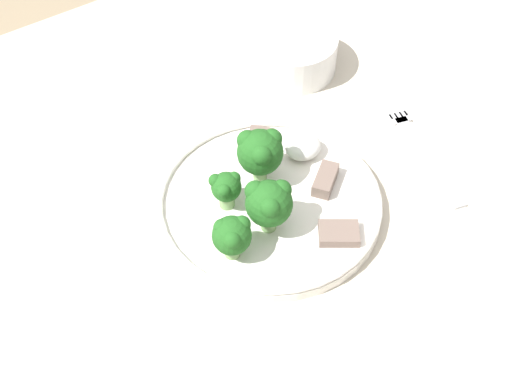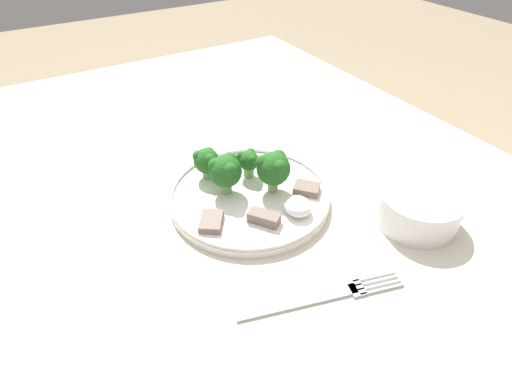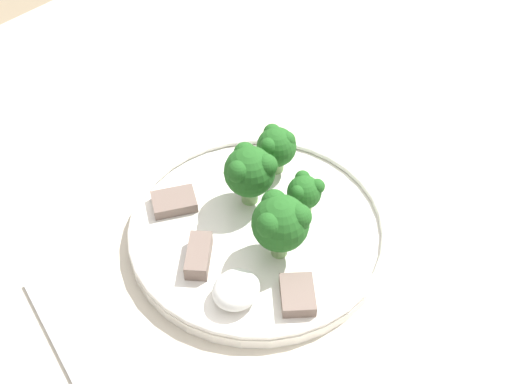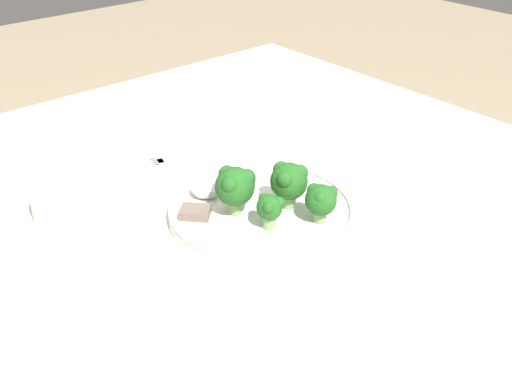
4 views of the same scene
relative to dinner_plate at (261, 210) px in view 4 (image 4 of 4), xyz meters
The scene contains 12 objects.
table 0.12m from the dinner_plate, 150.20° to the right, with size 1.23×0.99×0.74m.
dinner_plate is the anchor object (origin of this frame).
fork 0.20m from the dinner_plate, ahead, with size 0.07×0.21×0.00m.
cream_bowl 0.25m from the dinner_plate, 48.17° to the left, with size 0.12×0.12×0.05m.
broccoli_floret_near_rim_left 0.06m from the dinner_plate, 151.43° to the left, with size 0.03×0.03×0.05m.
broccoli_floret_center_left 0.09m from the dinner_plate, 153.64° to the right, with size 0.04×0.04×0.05m.
broccoli_floret_back_left 0.06m from the dinner_plate, 128.77° to the right, with size 0.05×0.05×0.06m.
broccoli_floret_front_left 0.06m from the dinner_plate, 72.84° to the left, with size 0.05×0.05×0.07m.
meat_slice_front_slice 0.07m from the dinner_plate, 12.44° to the right, with size 0.05×0.04×0.02m.
meat_slice_middle_slice 0.09m from the dinner_plate, 62.94° to the left, with size 0.05×0.05×0.01m.
meat_slice_rear_slice 0.09m from the dinner_plate, 68.50° to the right, with size 0.05×0.05×0.01m.
sauce_dollop 0.08m from the dinner_plate, 27.37° to the left, with size 0.04×0.04×0.02m.
Camera 4 is at (-0.46, 0.47, 1.17)m, focal length 42.00 mm.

